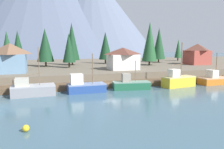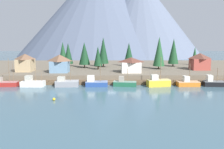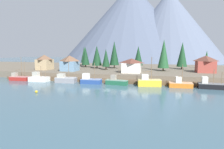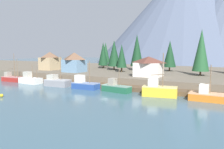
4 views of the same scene
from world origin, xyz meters
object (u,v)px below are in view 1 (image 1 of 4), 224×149
object	(u,v)px
fishing_boat_green	(131,84)
house_red	(197,54)
conifer_near_right	(45,45)
conifer_far_left	(72,42)
conifer_mid_left	(18,46)
channel_buoy	(26,128)
conifer_centre	(159,43)
conifer_far_right	(105,46)
fishing_boat_grey	(32,89)
conifer_back_left	(7,45)
fishing_boat_yellow	(178,80)
fishing_boat_orange	(214,80)
fishing_boat_blue	(85,86)
conifer_mid_right	(178,49)
house_white	(123,58)
conifer_near_left	(150,42)
house_blue	(10,58)
conifer_back_right	(69,48)

from	to	relation	value
fishing_boat_green	house_red	size ratio (longest dim) A/B	1.06
conifer_near_right	conifer_far_left	size ratio (longest dim) A/B	0.84
conifer_mid_left	channel_buoy	bearing A→B (deg)	-83.92
conifer_centre	conifer_far_right	distance (m)	19.99
fishing_boat_grey	conifer_back_left	bearing A→B (deg)	99.58
fishing_boat_green	fishing_boat_yellow	distance (m)	10.47
fishing_boat_orange	fishing_boat_blue	bearing A→B (deg)	179.16
conifer_mid_left	conifer_far_right	world-z (taller)	conifer_far_right
fishing_boat_orange	conifer_mid_right	distance (m)	40.97
house_white	conifer_mid_right	distance (m)	40.35
house_white	house_red	size ratio (longest dim) A/B	1.05
fishing_boat_green	conifer_centre	bearing A→B (deg)	61.64
conifer_near_left	conifer_mid_left	xyz separation A→B (m)	(-38.62, 9.81, -1.40)
fishing_boat_yellow	house_red	distance (m)	29.88
conifer_mid_left	conifer_centre	xyz separation A→B (m)	(47.12, -0.32, 0.98)
fishing_boat_grey	house_red	size ratio (longest dim) A/B	1.18
conifer_near_left	conifer_near_right	size ratio (longest dim) A/B	1.21
house_red	conifer_near_left	distance (m)	16.48
channel_buoy	fishing_boat_grey	bearing A→B (deg)	90.55
fishing_boat_yellow	conifer_near_right	world-z (taller)	conifer_near_right
fishing_boat_grey	fishing_boat_blue	size ratio (longest dim) A/B	1.16
channel_buoy	fishing_boat_blue	bearing A→B (deg)	62.13
conifer_far_right	house_white	bearing A→B (deg)	-92.22
conifer_mid_right	conifer_far_right	size ratio (longest dim) A/B	0.81
house_blue	conifer_near_left	xyz separation A→B (m)	(38.42, 9.14, 3.90)
conifer_back_right	conifer_centre	size ratio (longest dim) A/B	0.75
conifer_mid_left	conifer_back_right	bearing A→B (deg)	-38.26
conifer_near_right	conifer_back_left	size ratio (longest dim) A/B	1.01
fishing_boat_orange	channel_buoy	size ratio (longest dim) A/B	9.99
fishing_boat_blue	conifer_back_left	world-z (taller)	conifer_back_left
conifer_back_right	conifer_mid_left	bearing A→B (deg)	141.74
fishing_boat_yellow	conifer_back_right	world-z (taller)	conifer_back_right
house_blue	conifer_mid_left	distance (m)	19.11
house_red	conifer_far_right	world-z (taller)	conifer_far_right
house_red	conifer_centre	xyz separation A→B (m)	(-7.39, 11.64, 3.43)
conifer_back_left	conifer_centre	bearing A→B (deg)	-10.37
house_white	conifer_far_left	size ratio (longest dim) A/B	0.57
fishing_boat_orange	conifer_near_left	bearing A→B (deg)	100.17
fishing_boat_yellow	house_red	xyz separation A→B (m)	(20.84, 20.92, 4.57)
conifer_mid_left	conifer_far_left	distance (m)	16.00
fishing_boat_yellow	conifer_near_left	distance (m)	25.05
conifer_back_right	fishing_boat_grey	bearing A→B (deg)	-111.94
fishing_boat_orange	channel_buoy	xyz separation A→B (m)	(-37.77, -16.89, -0.69)
house_blue	conifer_mid_right	size ratio (longest dim) A/B	0.79
house_white	conifer_near_right	distance (m)	23.70
fishing_boat_orange	conifer_far_right	bearing A→B (deg)	115.33
fishing_boat_green	house_red	distance (m)	37.81
fishing_boat_blue	conifer_far_left	distance (m)	31.36
house_blue	channel_buoy	distance (m)	31.39
fishing_boat_blue	fishing_boat_green	distance (m)	8.99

